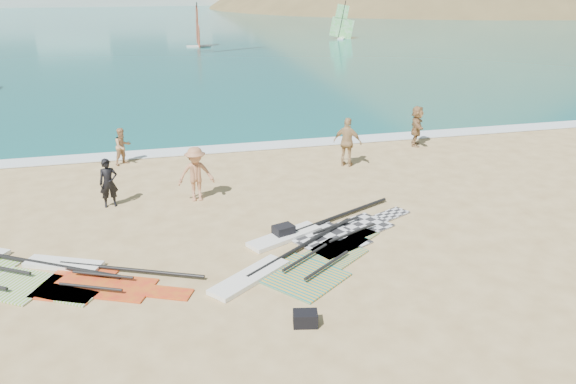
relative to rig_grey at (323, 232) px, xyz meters
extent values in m
plane|color=#D7B97D|center=(-2.04, -2.96, -0.05)|extent=(300.00, 300.00, 0.00)
cube|color=#0B464F|center=(-2.04, 129.04, -0.05)|extent=(300.00, 240.00, 0.06)
cube|color=white|center=(-2.04, 9.34, -0.05)|extent=(300.00, 1.20, 0.04)
cone|color=olive|center=(82.96, 127.04, -0.05)|extent=(143.00, 143.00, 45.00)
cone|color=olive|center=(117.96, 137.04, -0.05)|extent=(70.00, 70.00, 28.00)
cube|color=#29282B|center=(-0.02, -0.47, -0.03)|extent=(2.43, 2.52, 0.04)
cube|color=#29282B|center=(1.38, 0.21, -0.03)|extent=(1.78, 1.74, 0.04)
cube|color=#29282B|center=(2.52, 0.77, -0.03)|extent=(1.31, 1.04, 0.04)
cylinder|color=black|center=(0.73, 0.87, 0.05)|extent=(4.07, 2.07, 0.11)
cylinder|color=black|center=(0.44, 0.13, 0.11)|extent=(1.70, 0.88, 0.08)
cylinder|color=black|center=(0.74, -0.48, 0.11)|extent=(1.70, 0.88, 0.08)
cube|color=white|center=(-1.19, -0.07, 0.01)|extent=(2.38, 1.60, 0.12)
cube|color=#69AB1C|center=(-8.16, -1.08, -0.03)|extent=(2.09, 2.05, 0.04)
cube|color=#69AB1C|center=(-6.93, -1.85, -0.03)|extent=(1.49, 1.27, 0.04)
cylinder|color=black|center=(-7.91, -0.06, 0.05)|extent=(4.41, 2.81, 0.12)
cube|color=#FFA62A|center=(-1.35, -2.31, -0.03)|extent=(2.62, 2.66, 0.04)
cube|color=#FFA62A|center=(-0.09, -1.35, -0.03)|extent=(1.88, 1.86, 0.04)
cube|color=#FFA62A|center=(0.94, -0.57, -0.03)|extent=(1.31, 1.19, 0.04)
cylinder|color=black|center=(-0.86, -0.82, 0.05)|extent=(3.70, 2.84, 0.11)
cylinder|color=black|center=(-1.01, -1.61, 0.11)|extent=(1.55, 1.20, 0.08)
cylinder|color=black|center=(-0.59, -2.16, 0.11)|extent=(1.55, 1.20, 0.08)
cube|color=white|center=(-2.60, -2.14, 0.01)|extent=(2.28, 1.95, 0.12)
cube|color=red|center=(-6.82, -1.31, -0.03)|extent=(2.11, 2.20, 0.04)
cube|color=red|center=(-5.57, -1.88, -0.03)|extent=(1.55, 1.51, 0.04)
cube|color=red|center=(-4.57, -2.35, -0.03)|extent=(1.15, 0.90, 0.04)
cylinder|color=black|center=(-5.48, -1.08, 0.05)|extent=(3.61, 1.74, 0.09)
cylinder|color=black|center=(-6.15, -1.29, 0.11)|extent=(1.50, 0.75, 0.07)
cylinder|color=black|center=(-6.40, -1.83, 0.11)|extent=(1.50, 0.75, 0.07)
cube|color=white|center=(-7.19, -0.29, 0.01)|extent=(2.09, 1.37, 0.12)
cube|color=black|center=(-1.20, 0.03, 0.13)|extent=(0.68, 0.58, 0.37)
cube|color=black|center=(-1.79, -4.36, 0.11)|extent=(0.59, 0.47, 0.32)
imported|color=black|center=(-6.16, 3.73, 0.77)|extent=(0.65, 0.49, 1.63)
imported|color=tan|center=(-5.82, 8.26, 0.70)|extent=(0.92, 0.88, 1.50)
imported|color=#B57853|center=(-3.34, 3.58, 0.88)|extent=(1.22, 0.72, 1.86)
imported|color=tan|center=(2.82, 5.83, 0.93)|extent=(1.21, 1.08, 1.97)
imported|color=#A2764A|center=(6.82, 7.88, 0.85)|extent=(1.19, 1.73, 1.79)
cube|color=white|center=(1.15, 48.41, 0.06)|extent=(2.59, 0.79, 0.15)
cube|color=#B7142E|center=(1.15, 48.41, 1.31)|extent=(0.10, 3.16, 2.81)
cube|color=#B7142E|center=(1.15, 48.41, 3.24)|extent=(0.09, 1.78, 1.95)
cylinder|color=black|center=(1.15, 48.41, 2.38)|extent=(0.12, 0.89, 4.46)
cube|color=white|center=(18.99, 52.81, 0.05)|extent=(1.72, 2.56, 0.15)
cube|color=#30CE1E|center=(18.99, 52.81, 1.26)|extent=(2.78, 1.36, 2.71)
cube|color=#30CE1E|center=(18.99, 52.81, 3.13)|extent=(1.58, 0.79, 1.88)
cylinder|color=black|center=(18.99, 52.81, 2.30)|extent=(0.82, 0.46, 4.30)
camera|label=1|loc=(-4.68, -14.31, 7.01)|focal=35.00mm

